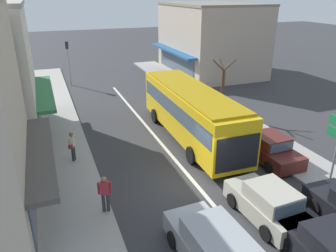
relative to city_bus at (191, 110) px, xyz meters
name	(u,v)px	position (x,y,z in m)	size (l,w,h in m)	color
ground_plane	(194,182)	(-1.97, -4.70, -1.88)	(140.00, 140.00, 0.00)	#353538
lane_centre_line	(165,148)	(-1.97, -0.70, -1.88)	(0.20, 28.00, 0.01)	silver
sidewalk_left	(42,151)	(-8.77, 1.30, -1.81)	(5.20, 44.00, 0.14)	#A39E96
kerb_right	(237,121)	(4.23, 1.30, -1.82)	(2.80, 44.00, 0.12)	#A39E96
building_right_far	(211,39)	(9.51, 15.58, 1.82)	(9.22, 11.35, 7.41)	#B2A38E
city_bus	(191,110)	(0.00, 0.00, 0.00)	(2.90, 10.90, 3.23)	yellow
hatchback_behind_bus_near	(267,204)	(-0.41, -8.21, -1.17)	(1.92, 3.76, 1.54)	#B7B29E
wagon_queue_far_back	(215,250)	(-3.61, -9.76, -1.14)	(2.07, 4.56, 1.58)	#9EA3A8
hatchback_behind_bus_mid	(329,252)	(-0.16, -11.11, -1.17)	(1.93, 3.76, 1.54)	black
parked_sedan_kerb_second	(268,148)	(2.80, -4.00, -1.22)	(1.94, 4.22, 1.47)	#561E19
parked_wagon_kerb_third	(213,111)	(2.72, 2.11, -1.14)	(1.99, 4.53, 1.58)	maroon
parked_wagon_kerb_rear	(180,90)	(2.63, 7.82, -1.14)	(1.95, 4.51, 1.58)	#9EA3A8
traffic_light_downstreet	(68,56)	(-5.67, 15.72, 0.97)	(0.33, 0.24, 4.20)	gray
street_tree_right	(223,88)	(3.88, 2.97, 0.19)	(1.89, 1.70, 4.24)	brown
pedestrian_with_handbag_near	(72,145)	(-7.16, -0.58, -0.81)	(0.43, 0.65, 1.63)	#232838
pedestrian_browsing_midblock	(105,192)	(-6.40, -5.59, -0.81)	(0.56, 0.29, 1.63)	#333338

